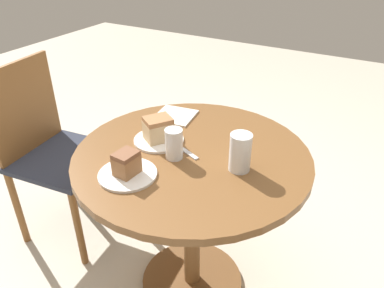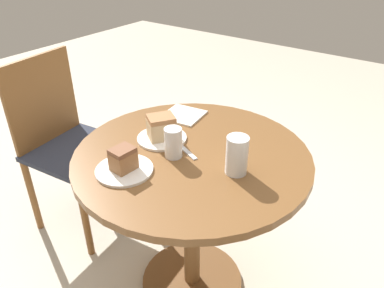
{
  "view_description": "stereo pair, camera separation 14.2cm",
  "coord_description": "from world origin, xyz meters",
  "views": [
    {
      "loc": [
        -1.06,
        -0.6,
        1.51
      ],
      "look_at": [
        0.0,
        0.0,
        0.78
      ],
      "focal_mm": 35.0,
      "sensor_mm": 36.0,
      "label": 1
    },
    {
      "loc": [
        -0.99,
        -0.72,
        1.51
      ],
      "look_at": [
        0.0,
        0.0,
        0.78
      ],
      "focal_mm": 35.0,
      "sensor_mm": 36.0,
      "label": 2
    }
  ],
  "objects": [
    {
      "name": "ground_plane",
      "position": [
        0.0,
        0.0,
        0.0
      ],
      "size": [
        8.0,
        8.0,
        0.0
      ],
      "primitive_type": "plane",
      "color": "beige"
    },
    {
      "name": "table",
      "position": [
        0.0,
        0.0,
        0.57
      ],
      "size": [
        0.92,
        0.92,
        0.74
      ],
      "color": "brown",
      "rests_on": "ground_plane"
    },
    {
      "name": "chair",
      "position": [
        0.01,
        0.83,
        0.5
      ],
      "size": [
        0.49,
        0.48,
        0.94
      ],
      "rotation": [
        0.0,
        0.0,
        0.11
      ],
      "color": "brown",
      "rests_on": "ground_plane"
    },
    {
      "name": "plate_near",
      "position": [
        0.01,
        0.16,
        0.75
      ],
      "size": [
        0.2,
        0.2,
        0.01
      ],
      "color": "white",
      "rests_on": "table"
    },
    {
      "name": "plate_far",
      "position": [
        -0.24,
        0.12,
        0.75
      ],
      "size": [
        0.21,
        0.21,
        0.01
      ],
      "color": "white",
      "rests_on": "table"
    },
    {
      "name": "cake_slice_near",
      "position": [
        0.01,
        0.16,
        0.8
      ],
      "size": [
        0.14,
        0.13,
        0.09
      ],
      "rotation": [
        0.0,
        0.0,
        4.12
      ],
      "color": "tan",
      "rests_on": "plate_near"
    },
    {
      "name": "cake_slice_far",
      "position": [
        -0.24,
        0.12,
        0.79
      ],
      "size": [
        0.09,
        0.08,
        0.08
      ],
      "rotation": [
        0.0,
        0.0,
        4.62
      ],
      "color": "#9E6B42",
      "rests_on": "plate_far"
    },
    {
      "name": "glass_lemonade",
      "position": [
        -0.01,
        -0.2,
        0.8
      ],
      "size": [
        0.08,
        0.08,
        0.14
      ],
      "color": "beige",
      "rests_on": "table"
    },
    {
      "name": "glass_water",
      "position": [
        -0.06,
        0.04,
        0.79
      ],
      "size": [
        0.07,
        0.07,
        0.12
      ],
      "color": "silver",
      "rests_on": "table"
    },
    {
      "name": "napkin_stack",
      "position": [
        0.24,
        0.22,
        0.74
      ],
      "size": [
        0.19,
        0.19,
        0.01
      ],
      "rotation": [
        0.0,
        0.0,
        0.14
      ],
      "color": "silver",
      "rests_on": "table"
    },
    {
      "name": "fork",
      "position": [
        0.0,
        0.04,
        0.74
      ],
      "size": [
        0.08,
        0.16,
        0.0
      ],
      "rotation": [
        0.0,
        0.0,
        1.17
      ],
      "color": "silver",
      "rests_on": "table"
    }
  ]
}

